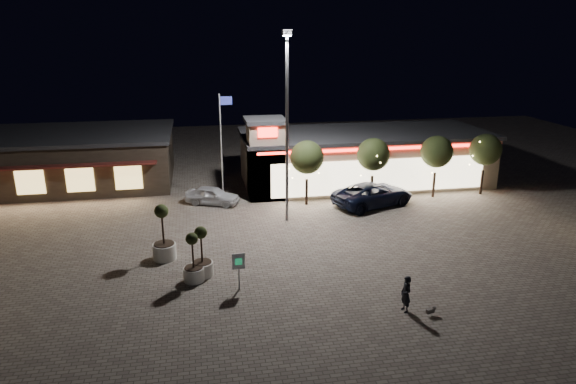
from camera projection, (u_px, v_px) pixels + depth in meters
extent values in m
plane|color=slate|center=(277.00, 276.00, 26.96)|extent=(90.00, 90.00, 0.00)
cube|color=tan|center=(364.00, 159.00, 43.06)|extent=(20.00, 8.00, 4.00)
cube|color=#262628|center=(365.00, 133.00, 42.41)|extent=(20.40, 8.40, 0.30)
cube|color=beige|center=(380.00, 176.00, 39.38)|extent=(17.00, 0.12, 2.60)
cube|color=red|center=(382.00, 149.00, 38.70)|extent=(19.00, 0.10, 0.18)
cube|color=tan|center=(266.00, 160.00, 38.77)|extent=(2.60, 2.60, 5.80)
cube|color=#262628|center=(265.00, 120.00, 37.85)|extent=(3.00, 3.00, 0.30)
cube|color=red|center=(268.00, 132.00, 36.78)|extent=(1.40, 0.10, 0.70)
cube|color=#382D23|center=(73.00, 160.00, 42.72)|extent=(16.00, 10.00, 4.00)
cube|color=#262628|center=(69.00, 134.00, 42.06)|extent=(16.40, 10.40, 0.30)
cube|color=#591E19|center=(56.00, 167.00, 37.41)|extent=(14.40, 0.80, 0.15)
cube|color=#ECC46A|center=(30.00, 182.00, 37.76)|extent=(2.00, 0.12, 1.80)
cube|color=#ECC46A|center=(80.00, 180.00, 38.36)|extent=(2.00, 0.12, 1.80)
cube|color=#ECC46A|center=(129.00, 178.00, 38.96)|extent=(2.00, 0.12, 1.80)
cylinder|color=gray|center=(287.00, 133.00, 32.98)|extent=(0.20, 0.20, 12.00)
cube|color=gray|center=(287.00, 32.00, 31.10)|extent=(0.60, 0.40, 0.35)
cube|color=white|center=(287.00, 36.00, 31.16)|extent=(0.45, 0.30, 0.08)
cylinder|color=white|center=(221.00, 149.00, 37.59)|extent=(0.10, 0.10, 8.00)
cube|color=#293199|center=(226.00, 101.00, 36.61)|extent=(0.90, 0.04, 0.60)
cylinder|color=#332319|center=(307.00, 192.00, 37.66)|extent=(0.20, 0.20, 1.92)
sphere|color=#2D3819|center=(307.00, 157.00, 36.87)|extent=(2.42, 2.42, 2.42)
cylinder|color=#332319|center=(372.00, 188.00, 38.51)|extent=(0.20, 0.20, 1.92)
sphere|color=#2D3819|center=(373.00, 154.00, 37.72)|extent=(2.42, 2.42, 2.42)
cylinder|color=#332319|center=(434.00, 185.00, 39.37)|extent=(0.20, 0.20, 1.92)
sphere|color=#2D3819|center=(437.00, 152.00, 38.57)|extent=(2.42, 2.42, 2.42)
cylinder|color=#332319|center=(482.00, 182.00, 40.05)|extent=(0.20, 0.20, 1.92)
sphere|color=#2D3819|center=(485.00, 150.00, 39.26)|extent=(2.42, 2.42, 2.42)
imported|color=black|center=(373.00, 194.00, 37.49)|extent=(6.77, 4.80, 1.71)
imported|color=silver|center=(212.00, 195.00, 37.80)|extent=(4.27, 3.05, 1.35)
imported|color=black|center=(406.00, 294.00, 23.33)|extent=(0.50, 0.68, 1.73)
cube|color=#59514C|center=(430.00, 311.00, 23.13)|extent=(0.41, 0.25, 0.20)
sphere|color=#59514C|center=(434.00, 308.00, 23.20)|extent=(0.18, 0.18, 0.18)
cylinder|color=silver|center=(165.00, 251.00, 28.85)|extent=(1.32, 1.32, 0.88)
cylinder|color=black|center=(164.00, 244.00, 28.71)|extent=(1.14, 1.14, 0.07)
cylinder|color=#332319|center=(163.00, 227.00, 28.40)|extent=(0.11, 0.11, 1.97)
sphere|color=#2D3819|center=(161.00, 211.00, 28.12)|extent=(0.77, 0.77, 0.77)
cylinder|color=silver|center=(194.00, 274.00, 26.34)|extent=(1.08, 1.08, 0.72)
cylinder|color=black|center=(194.00, 268.00, 26.22)|extent=(0.93, 0.93, 0.05)
cylinder|color=#332319|center=(193.00, 253.00, 25.97)|extent=(0.09, 0.09, 1.62)
sphere|color=#2D3819|center=(192.00, 239.00, 25.74)|extent=(0.63, 0.63, 0.63)
cylinder|color=silver|center=(203.00, 269.00, 26.89)|extent=(1.12, 1.12, 0.75)
cylinder|color=black|center=(202.00, 262.00, 26.77)|extent=(0.97, 0.97, 0.06)
cylinder|color=#332319|center=(201.00, 247.00, 26.51)|extent=(0.09, 0.09, 1.68)
sphere|color=#2D3819|center=(201.00, 233.00, 26.27)|extent=(0.65, 0.65, 0.65)
cylinder|color=gray|center=(239.00, 278.00, 25.42)|extent=(0.08, 0.08, 1.17)
cube|color=white|center=(239.00, 261.00, 25.14)|extent=(0.64, 0.10, 0.83)
cube|color=#1BA45C|center=(239.00, 262.00, 25.10)|extent=(0.34, 0.04, 0.34)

